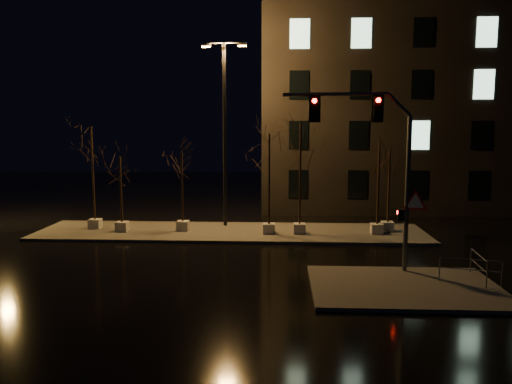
{
  "coord_description": "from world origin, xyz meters",
  "views": [
    {
      "loc": [
        2.86,
        -21.81,
        6.02
      ],
      "look_at": [
        1.59,
        2.93,
        2.8
      ],
      "focal_mm": 35.0,
      "sensor_mm": 36.0,
      "label": 1
    }
  ],
  "objects": [
    {
      "name": "streetlight_main",
      "position": [
        -0.51,
        7.64,
        6.36
      ],
      "size": [
        2.69,
        0.55,
        10.76
      ],
      "rotation": [
        0.0,
        0.0,
        -0.09
      ],
      "color": "black",
      "rests_on": "median"
    },
    {
      "name": "median",
      "position": [
        0.0,
        6.0,
        0.07
      ],
      "size": [
        22.0,
        5.0,
        0.15
      ],
      "primitive_type": "cube",
      "color": "#4B4943",
      "rests_on": "ground"
    },
    {
      "name": "ground",
      "position": [
        0.0,
        0.0,
        0.0
      ],
      "size": [
        90.0,
        90.0,
        0.0
      ],
      "primitive_type": "plane",
      "color": "black",
      "rests_on": "ground"
    },
    {
      "name": "guard_rail_b",
      "position": [
        10.5,
        -2.65,
        0.79
      ],
      "size": [
        0.22,
        2.1,
        1.0
      ],
      "rotation": [
        0.0,
        0.0,
        1.49
      ],
      "color": "#55575D",
      "rests_on": "sidewalk_corner"
    },
    {
      "name": "tree_5",
      "position": [
        8.19,
        5.73,
        4.08
      ],
      "size": [
        1.8,
        1.8,
        5.18
      ],
      "color": "#BBB8AE",
      "rests_on": "median"
    },
    {
      "name": "tree_4",
      "position": [
        3.89,
        5.58,
        4.9
      ],
      "size": [
        1.8,
        1.8,
        6.26
      ],
      "color": "#BBB8AE",
      "rests_on": "median"
    },
    {
      "name": "tree_2",
      "position": [
        -2.76,
        6.01,
        3.73
      ],
      "size": [
        1.8,
        1.8,
        4.72
      ],
      "color": "#BBB8AE",
      "rests_on": "median"
    },
    {
      "name": "tree_1",
      "position": [
        -6.16,
        5.58,
        3.46
      ],
      "size": [
        1.8,
        1.8,
        4.35
      ],
      "color": "#BBB8AE",
      "rests_on": "median"
    },
    {
      "name": "tree_0",
      "position": [
        -8.02,
        6.34,
        4.77
      ],
      "size": [
        1.8,
        1.8,
        6.08
      ],
      "color": "#BBB8AE",
      "rests_on": "median"
    },
    {
      "name": "tree_6",
      "position": [
        8.9,
        6.4,
        3.74
      ],
      "size": [
        1.8,
        1.8,
        4.72
      ],
      "color": "#BBB8AE",
      "rests_on": "median"
    },
    {
      "name": "building",
      "position": [
        14.0,
        18.0,
        7.5
      ],
      "size": [
        25.0,
        12.0,
        15.0
      ],
      "primitive_type": "cube",
      "color": "black",
      "rests_on": "ground"
    },
    {
      "name": "traffic_signal_mast",
      "position": [
        6.79,
        -1.37,
        4.93
      ],
      "size": [
        5.92,
        0.83,
        7.27
      ],
      "rotation": [
        0.0,
        0.0,
        -0.12
      ],
      "color": "#55575D",
      "rests_on": "sidewalk_corner"
    },
    {
      "name": "tree_3",
      "position": [
        2.19,
        5.45,
        4.45
      ],
      "size": [
        1.8,
        1.8,
        5.66
      ],
      "color": "#BBB8AE",
      "rests_on": "median"
    },
    {
      "name": "guard_rail_a",
      "position": [
        10.0,
        -3.17,
        0.78
      ],
      "size": [
        2.14,
        0.65,
        0.96
      ],
      "rotation": [
        0.0,
        0.0,
        -0.28
      ],
      "color": "#55575D",
      "rests_on": "sidewalk_corner"
    },
    {
      "name": "sidewalk_corner",
      "position": [
        7.5,
        -3.5,
        0.07
      ],
      "size": [
        7.0,
        5.0,
        0.15
      ],
      "primitive_type": "cube",
      "color": "#4B4943",
      "rests_on": "ground"
    }
  ]
}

